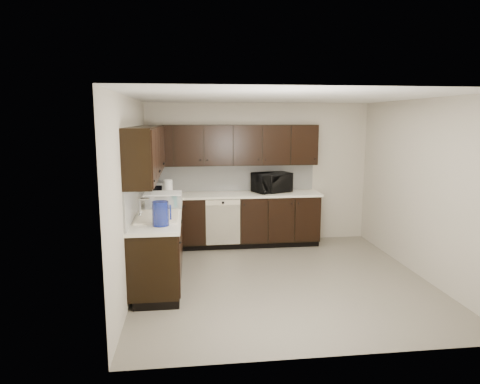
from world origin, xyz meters
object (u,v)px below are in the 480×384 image
object	(u,v)px
blue_pitcher	(161,214)
toaster_oven	(160,188)
microwave	(272,182)
storage_bin	(163,200)
sink	(157,222)

from	to	relation	value
blue_pitcher	toaster_oven	bearing A→B (deg)	83.17
microwave	toaster_oven	bearing A→B (deg)	158.16
microwave	storage_bin	xyz separation A→B (m)	(-1.84, -1.10, -0.07)
microwave	storage_bin	bearing A→B (deg)	-170.97
toaster_oven	blue_pitcher	bearing A→B (deg)	-73.62
toaster_oven	storage_bin	world-z (taller)	toaster_oven
sink	blue_pitcher	world-z (taller)	blue_pitcher
toaster_oven	microwave	bearing A→B (deg)	12.76
sink	microwave	xyz separation A→B (m)	(1.88, 1.77, 0.23)
microwave	blue_pitcher	bearing A→B (deg)	-151.01
sink	blue_pitcher	distance (m)	0.50
sink	microwave	distance (m)	2.59
storage_bin	sink	bearing A→B (deg)	-93.41
sink	toaster_oven	size ratio (longest dim) A/B	2.44
microwave	storage_bin	distance (m)	2.14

